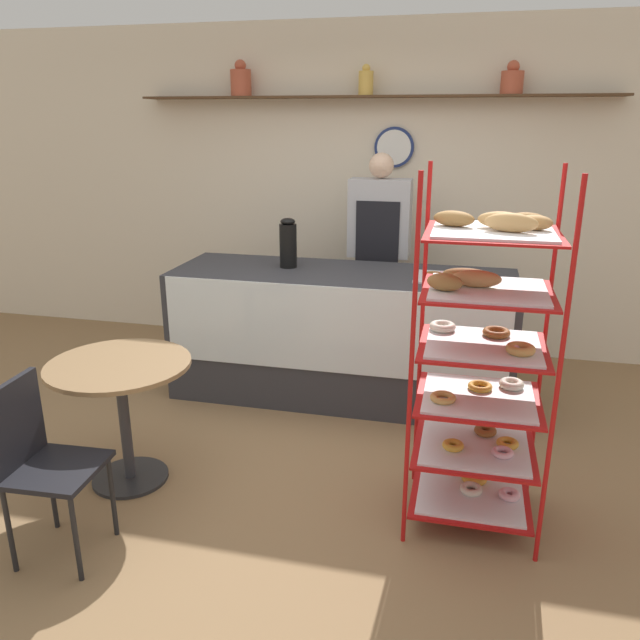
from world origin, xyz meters
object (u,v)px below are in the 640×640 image
(pastry_rack, at_px, (482,357))
(person_worker, at_px, (379,254))
(cafe_chair, at_px, (37,452))
(cafe_table, at_px, (122,392))
(donut_tray_counter, at_px, (448,277))
(coffee_carafe, at_px, (288,243))

(pastry_rack, distance_m, person_worker, 2.13)
(person_worker, xyz_separation_m, cafe_chair, (-1.14, -2.72, -0.40))
(pastry_rack, height_order, cafe_chair, pastry_rack)
(person_worker, distance_m, cafe_chair, 2.98)
(cafe_table, height_order, donut_tray_counter, donut_tray_counter)
(person_worker, xyz_separation_m, donut_tray_counter, (0.57, -0.73, 0.02))
(donut_tray_counter, bearing_deg, coffee_carafe, 174.03)
(cafe_table, distance_m, donut_tray_counter, 2.18)
(cafe_chair, height_order, coffee_carafe, coffee_carafe)
(pastry_rack, distance_m, donut_tray_counter, 1.27)
(person_worker, distance_m, cafe_table, 2.38)
(cafe_table, bearing_deg, coffee_carafe, 70.63)
(cafe_table, relative_size, coffee_carafe, 2.16)
(cafe_chair, xyz_separation_m, donut_tray_counter, (1.71, 1.99, 0.42))
(pastry_rack, bearing_deg, donut_tray_counter, 99.73)
(cafe_table, xyz_separation_m, cafe_chair, (-0.05, -0.64, -0.02))
(pastry_rack, height_order, person_worker, pastry_rack)
(person_worker, bearing_deg, cafe_table, -117.49)
(cafe_table, relative_size, donut_tray_counter, 1.84)
(pastry_rack, height_order, donut_tray_counter, pastry_rack)
(coffee_carafe, distance_m, donut_tray_counter, 1.16)
(coffee_carafe, bearing_deg, cafe_table, -109.37)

